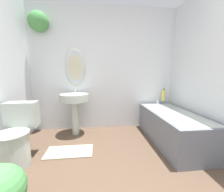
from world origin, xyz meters
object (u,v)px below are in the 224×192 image
at_px(bathtub, 173,126).
at_px(toilet, 16,138).
at_px(pedestal_sink, 75,102).
at_px(shampoo_bottle, 163,95).

bearing_deg(bathtub, toilet, -171.71).
relative_size(pedestal_sink, shampoo_bottle, 3.53).
bearing_deg(shampoo_bottle, toilet, -158.33).
xyz_separation_m(pedestal_sink, shampoo_bottle, (1.76, 0.14, 0.08)).
height_order(pedestal_sink, bathtub, pedestal_sink).
distance_m(pedestal_sink, shampoo_bottle, 1.77).
distance_m(bathtub, shampoo_bottle, 0.75).
height_order(bathtub, shampoo_bottle, shampoo_bottle).
height_order(toilet, pedestal_sink, pedestal_sink).
xyz_separation_m(toilet, bathtub, (2.23, 0.33, -0.07)).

